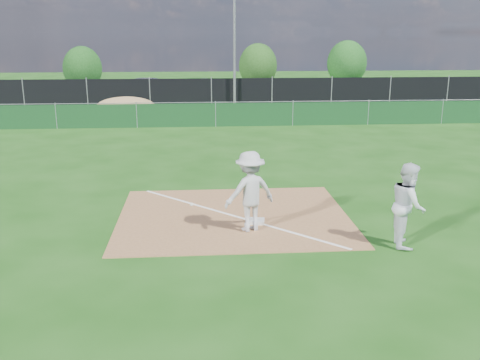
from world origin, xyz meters
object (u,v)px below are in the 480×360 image
(car_mid, at_px, (210,89))
(tree_left, at_px, (83,68))
(first_base, at_px, (257,221))
(car_left, at_px, (152,87))
(tree_right, at_px, (347,63))
(runner, at_px, (408,205))
(tree_mid, at_px, (258,66))
(light_pole, at_px, (234,44))
(play_at_first, at_px, (250,191))
(car_right, at_px, (266,89))

(car_mid, relative_size, tree_left, 1.20)
(first_base, relative_size, tree_left, 0.10)
(car_left, bearing_deg, tree_right, -47.98)
(runner, distance_m, tree_mid, 34.75)
(light_pole, height_order, play_at_first, light_pole)
(first_base, bearing_deg, car_right, 82.33)
(runner, bearing_deg, tree_mid, 10.90)
(car_left, distance_m, tree_mid, 10.55)
(light_pole, bearing_deg, tree_left, 140.14)
(light_pole, relative_size, first_base, 20.95)
(light_pole, relative_size, tree_mid, 2.09)
(car_right, bearing_deg, play_at_first, 156.86)
(light_pole, height_order, tree_right, light_pole)
(car_left, bearing_deg, light_pole, -110.30)
(car_mid, bearing_deg, car_left, 78.47)
(play_at_first, xyz_separation_m, car_left, (-4.55, 27.32, -0.18))
(car_mid, xyz_separation_m, car_right, (4.15, 0.32, -0.07))
(car_mid, relative_size, tree_mid, 1.15)
(car_left, xyz_separation_m, car_right, (8.35, -0.22, -0.16))
(play_at_first, relative_size, tree_mid, 0.57)
(car_right, bearing_deg, tree_left, 54.24)
(light_pole, distance_m, first_base, 22.62)
(tree_left, distance_m, tree_right, 22.34)
(runner, distance_m, car_left, 29.60)
(play_at_first, bearing_deg, tree_mid, 83.39)
(first_base, relative_size, tree_mid, 0.10)
(tree_left, bearing_deg, tree_right, 5.23)
(light_pole, distance_m, play_at_first, 22.98)
(car_right, relative_size, tree_left, 1.22)
(tree_left, bearing_deg, car_left, -41.03)
(light_pole, xyz_separation_m, first_base, (-0.95, -22.26, -3.94))
(first_base, bearing_deg, light_pole, 87.55)
(car_left, bearing_deg, play_at_first, -152.24)
(car_right, relative_size, tree_right, 1.10)
(play_at_first, relative_size, runner, 1.13)
(runner, relative_size, tree_left, 0.53)
(runner, bearing_deg, car_right, 10.91)
(car_mid, bearing_deg, car_right, -89.76)
(play_at_first, height_order, car_mid, play_at_first)
(runner, distance_m, tree_left, 36.41)
(car_mid, bearing_deg, first_base, 177.06)
(runner, relative_size, car_left, 0.40)
(car_left, distance_m, car_right, 8.36)
(play_at_first, bearing_deg, tree_left, 107.85)
(car_right, xyz_separation_m, tree_left, (-14.26, 5.36, 1.22))
(first_base, relative_size, runner, 0.20)
(play_at_first, bearing_deg, car_mid, 90.73)
(first_base, xyz_separation_m, play_at_first, (-0.22, -0.49, 0.94))
(car_right, distance_m, tree_mid, 6.59)
(tree_mid, bearing_deg, car_right, -90.76)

